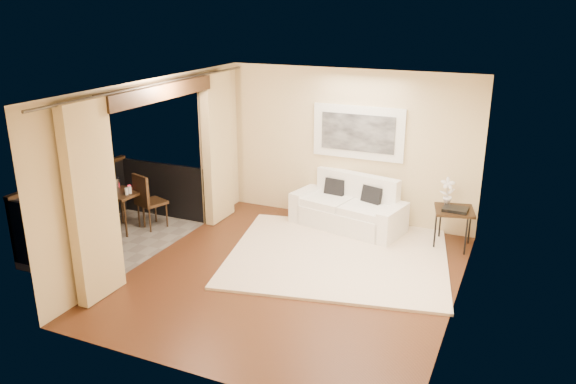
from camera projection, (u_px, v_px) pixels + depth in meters
The scene contains 18 objects.
floor at pixel (292, 276), 8.09m from camera, with size 5.00×5.00×0.00m, color #4F2A17.
room_shell at pixel (158, 92), 8.11m from camera, with size 5.00×6.40×5.00m.
balcony at pixel (110, 229), 9.31m from camera, with size 1.81×2.60×1.17m.
curtains at pixel (165, 170), 8.48m from camera, with size 0.16×4.80×2.64m.
artwork at pixel (358, 133), 9.65m from camera, with size 1.62×0.07×0.92m.
rug at pixel (338, 256), 8.68m from camera, with size 3.29×2.87×0.04m, color beige.
sofa at pixel (350, 210), 9.73m from camera, with size 2.05×1.21×0.93m.
side_table at pixel (454, 212), 8.89m from camera, with size 0.71×0.71×0.64m.
tray at pixel (455, 209), 8.78m from camera, with size 0.38×0.28×0.05m, color black.
orchid at pixel (447, 191), 9.00m from camera, with size 0.24×0.16×0.45m, color white.
bistro_table at pixel (122, 197), 9.54m from camera, with size 0.64×0.64×0.69m.
balcony_chair_far at pixel (146, 197), 9.61m from camera, with size 0.54×0.55×0.99m.
balcony_chair_near at pixel (62, 214), 8.76m from camera, with size 0.53×0.53×1.03m.
ice_bucket at pixel (115, 184), 9.63m from camera, with size 0.18×0.18×0.20m, color white.
candle at pixel (129, 187), 9.65m from camera, with size 0.06×0.06×0.07m, color red.
vase at pixel (113, 191), 9.31m from camera, with size 0.04×0.04×0.18m, color white.
glass_a at pixel (126, 191), 9.37m from camera, with size 0.06×0.06×0.12m, color silver.
glass_b at pixel (130, 190), 9.43m from camera, with size 0.06×0.06×0.12m, color silver.
Camera 1 is at (2.90, -6.68, 3.73)m, focal length 35.00 mm.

